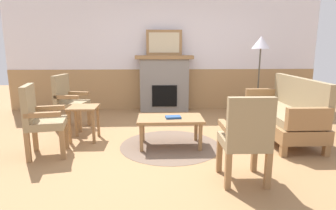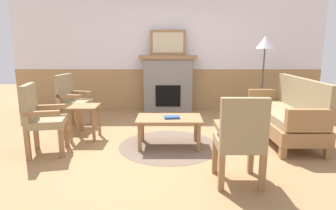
{
  "view_description": "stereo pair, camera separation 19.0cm",
  "coord_description": "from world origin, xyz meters",
  "px_view_note": "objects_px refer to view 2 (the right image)",
  "views": [
    {
      "loc": [
        -0.19,
        -4.01,
        1.46
      ],
      "look_at": [
        0.0,
        0.35,
        0.55
      ],
      "focal_mm": 29.66,
      "sensor_mm": 36.0,
      "label": 1
    },
    {
      "loc": [
        0.0,
        -4.01,
        1.46
      ],
      "look_at": [
        0.0,
        0.35,
        0.55
      ],
      "focal_mm": 29.66,
      "sensor_mm": 36.0,
      "label": 2
    }
  ],
  "objects_px": {
    "fireplace": "(168,83)",
    "armchair_near_fireplace": "(71,99)",
    "framed_picture": "(168,43)",
    "book_on_table": "(172,117)",
    "coffee_table": "(169,121)",
    "armchair_front_left": "(240,137)",
    "couch": "(285,115)",
    "floor_lamp_by_couch": "(265,48)",
    "side_table": "(85,113)",
    "armchair_by_window_left": "(40,116)"
  },
  "relations": [
    {
      "from": "armchair_near_fireplace",
      "to": "floor_lamp_by_couch",
      "type": "xyz_separation_m",
      "value": [
        3.7,
        0.65,
        0.91
      ]
    },
    {
      "from": "side_table",
      "to": "framed_picture",
      "type": "bearing_deg",
      "value": 56.81
    },
    {
      "from": "fireplace",
      "to": "armchair_by_window_left",
      "type": "relative_size",
      "value": 1.33
    },
    {
      "from": "coffee_table",
      "to": "armchair_front_left",
      "type": "bearing_deg",
      "value": -58.23
    },
    {
      "from": "framed_picture",
      "to": "armchair_by_window_left",
      "type": "relative_size",
      "value": 0.82
    },
    {
      "from": "framed_picture",
      "to": "armchair_front_left",
      "type": "distance_m",
      "value": 3.8
    },
    {
      "from": "couch",
      "to": "book_on_table",
      "type": "height_order",
      "value": "couch"
    },
    {
      "from": "book_on_table",
      "to": "armchair_by_window_left",
      "type": "distance_m",
      "value": 1.82
    },
    {
      "from": "armchair_near_fireplace",
      "to": "armchair_front_left",
      "type": "xyz_separation_m",
      "value": [
        2.53,
        -2.2,
        0.0
      ]
    },
    {
      "from": "fireplace",
      "to": "side_table",
      "type": "height_order",
      "value": "fireplace"
    },
    {
      "from": "armchair_front_left",
      "to": "couch",
      "type": "bearing_deg",
      "value": 54.08
    },
    {
      "from": "book_on_table",
      "to": "side_table",
      "type": "height_order",
      "value": "side_table"
    },
    {
      "from": "fireplace",
      "to": "book_on_table",
      "type": "height_order",
      "value": "fireplace"
    },
    {
      "from": "framed_picture",
      "to": "coffee_table",
      "type": "height_order",
      "value": "framed_picture"
    },
    {
      "from": "fireplace",
      "to": "framed_picture",
      "type": "bearing_deg",
      "value": 90.0
    },
    {
      "from": "fireplace",
      "to": "book_on_table",
      "type": "xyz_separation_m",
      "value": [
        0.06,
        -2.42,
        -0.2
      ]
    },
    {
      "from": "armchair_by_window_left",
      "to": "couch",
      "type": "bearing_deg",
      "value": 10.19
    },
    {
      "from": "coffee_table",
      "to": "armchair_near_fireplace",
      "type": "xyz_separation_m",
      "value": [
        -1.78,
        1.0,
        0.15
      ]
    },
    {
      "from": "fireplace",
      "to": "armchair_front_left",
      "type": "xyz_separation_m",
      "value": [
        0.76,
        -3.58,
        -0.11
      ]
    },
    {
      "from": "armchair_by_window_left",
      "to": "side_table",
      "type": "relative_size",
      "value": 1.78
    },
    {
      "from": "framed_picture",
      "to": "armchair_near_fireplace",
      "type": "distance_m",
      "value": 2.46
    },
    {
      "from": "couch",
      "to": "armchair_by_window_left",
      "type": "xyz_separation_m",
      "value": [
        -3.63,
        -0.65,
        0.14
      ]
    },
    {
      "from": "framed_picture",
      "to": "floor_lamp_by_couch",
      "type": "height_order",
      "value": "framed_picture"
    },
    {
      "from": "armchair_by_window_left",
      "to": "side_table",
      "type": "xyz_separation_m",
      "value": [
        0.41,
        0.64,
        -0.1
      ]
    },
    {
      "from": "fireplace",
      "to": "armchair_by_window_left",
      "type": "bearing_deg",
      "value": -123.11
    },
    {
      "from": "armchair_near_fireplace",
      "to": "side_table",
      "type": "height_order",
      "value": "armchair_near_fireplace"
    },
    {
      "from": "fireplace",
      "to": "framed_picture",
      "type": "relative_size",
      "value": 1.62
    },
    {
      "from": "fireplace",
      "to": "armchair_near_fireplace",
      "type": "relative_size",
      "value": 1.33
    },
    {
      "from": "fireplace",
      "to": "couch",
      "type": "bearing_deg",
      "value": -47.07
    },
    {
      "from": "fireplace",
      "to": "armchair_near_fireplace",
      "type": "xyz_separation_m",
      "value": [
        -1.77,
        -1.38,
        -0.11
      ]
    },
    {
      "from": "armchair_by_window_left",
      "to": "armchair_front_left",
      "type": "bearing_deg",
      "value": -19.71
    },
    {
      "from": "fireplace",
      "to": "framed_picture",
      "type": "xyz_separation_m",
      "value": [
        0.0,
        0.0,
        0.91
      ]
    },
    {
      "from": "coffee_table",
      "to": "armchair_front_left",
      "type": "xyz_separation_m",
      "value": [
        0.74,
        -1.2,
        0.15
      ]
    },
    {
      "from": "fireplace",
      "to": "coffee_table",
      "type": "bearing_deg",
      "value": -89.6
    },
    {
      "from": "coffee_table",
      "to": "armchair_near_fireplace",
      "type": "bearing_deg",
      "value": 150.76
    },
    {
      "from": "coffee_table",
      "to": "armchair_by_window_left",
      "type": "relative_size",
      "value": 0.98
    },
    {
      "from": "book_on_table",
      "to": "armchair_by_window_left",
      "type": "xyz_separation_m",
      "value": [
        -1.8,
        -0.26,
        0.08
      ]
    },
    {
      "from": "fireplace",
      "to": "armchair_front_left",
      "type": "bearing_deg",
      "value": -77.99
    },
    {
      "from": "coffee_table",
      "to": "armchair_near_fireplace",
      "type": "relative_size",
      "value": 0.98
    },
    {
      "from": "framed_picture",
      "to": "book_on_table",
      "type": "bearing_deg",
      "value": -88.64
    },
    {
      "from": "book_on_table",
      "to": "floor_lamp_by_couch",
      "type": "bearing_deg",
      "value": 42.04
    },
    {
      "from": "couch",
      "to": "armchair_by_window_left",
      "type": "relative_size",
      "value": 1.84
    },
    {
      "from": "framed_picture",
      "to": "armchair_by_window_left",
      "type": "height_order",
      "value": "framed_picture"
    },
    {
      "from": "book_on_table",
      "to": "fireplace",
      "type": "bearing_deg",
      "value": 91.36
    },
    {
      "from": "armchair_front_left",
      "to": "coffee_table",
      "type": "bearing_deg",
      "value": 121.77
    },
    {
      "from": "fireplace",
      "to": "armchair_near_fireplace",
      "type": "distance_m",
      "value": 2.24
    },
    {
      "from": "book_on_table",
      "to": "armchair_front_left",
      "type": "distance_m",
      "value": 1.36
    },
    {
      "from": "fireplace",
      "to": "book_on_table",
      "type": "distance_m",
      "value": 2.43
    },
    {
      "from": "book_on_table",
      "to": "side_table",
      "type": "bearing_deg",
      "value": 164.89
    },
    {
      "from": "framed_picture",
      "to": "coffee_table",
      "type": "relative_size",
      "value": 0.83
    }
  ]
}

